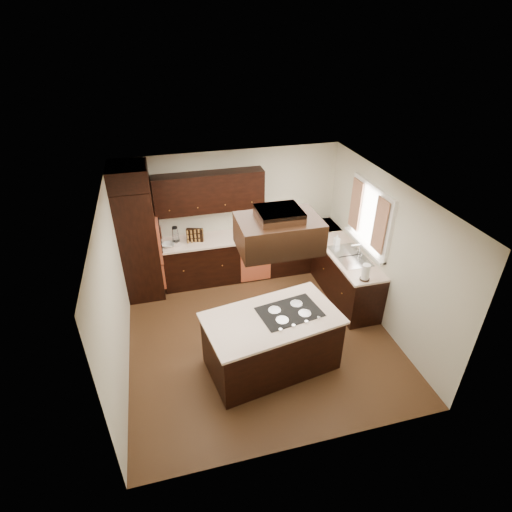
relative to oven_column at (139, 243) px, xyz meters
name	(u,v)px	position (x,y,z in m)	size (l,w,h in m)	color
floor	(259,334)	(1.78, -1.71, -1.07)	(4.20, 4.20, 0.02)	brown
ceiling	(260,193)	(1.78, -1.71, 1.45)	(4.20, 4.20, 0.02)	white
wall_back	(232,214)	(1.78, 0.40, 0.19)	(4.20, 0.02, 2.50)	beige
wall_front	(310,376)	(1.78, -3.81, 0.19)	(4.20, 0.02, 2.50)	beige
wall_left	(114,292)	(-0.33, -1.71, 0.19)	(0.02, 4.20, 2.50)	beige
wall_right	(385,253)	(3.88, -1.71, 0.19)	(0.02, 4.20, 2.50)	beige
oven_column	(139,243)	(0.00, 0.00, 0.00)	(0.65, 0.75, 2.12)	black
wall_oven_face	(159,238)	(0.35, 0.00, 0.06)	(0.05, 0.62, 0.78)	#D4603B
base_cabinets_back	(238,257)	(1.81, 0.09, -0.62)	(2.93, 0.60, 0.88)	black
base_cabinets_right	(339,268)	(3.58, -0.80, -0.62)	(0.60, 2.40, 0.88)	black
countertop_back	(237,237)	(1.81, 0.08, -0.16)	(2.93, 0.63, 0.04)	#FADDC7
countertop_right	(341,248)	(3.56, -0.80, -0.16)	(0.63, 2.40, 0.04)	#FADDC7
upper_cabinets	(209,192)	(1.34, 0.23, 0.75)	(2.00, 0.34, 0.72)	black
dishwasher_front	(256,264)	(2.10, -0.20, -0.66)	(0.60, 0.05, 0.72)	#D4603B
window_frame	(370,217)	(3.85, -1.16, 0.59)	(0.06, 1.32, 1.12)	white
window_pane	(371,217)	(3.87, -1.16, 0.59)	(0.00, 1.20, 1.00)	white
curtain_left	(380,226)	(3.79, -1.57, 0.64)	(0.02, 0.34, 0.90)	beige
curtain_right	(356,205)	(3.79, -0.74, 0.64)	(0.02, 0.34, 0.90)	beige
sink_rim	(350,256)	(3.58, -1.16, -0.14)	(0.52, 0.84, 0.01)	silver
island	(271,343)	(1.77, -2.41, -0.62)	(1.83, 1.00, 0.88)	black
island_top	(272,318)	(1.77, -2.41, -0.16)	(1.89, 1.06, 0.04)	#FADDC7
cooktop	(290,312)	(2.04, -2.36, -0.13)	(0.86, 0.58, 0.01)	black
range_hood	(278,233)	(1.88, -2.25, 1.10)	(1.05, 0.72, 0.42)	black
hood_duct	(279,214)	(1.88, -2.25, 1.38)	(0.55, 0.50, 0.13)	black
blender_base	(176,243)	(0.65, -0.01, -0.09)	(0.15, 0.15, 0.10)	silver
blender_pitcher	(175,235)	(0.65, -0.01, 0.09)	(0.13, 0.13, 0.26)	silver
spice_rack	(195,235)	(1.00, 0.08, -0.01)	(0.31, 0.08, 0.26)	black
mixing_bowl	(169,245)	(0.51, 0.00, -0.11)	(0.23, 0.23, 0.06)	white
soap_bottle	(337,240)	(3.51, -0.72, -0.03)	(0.09, 0.10, 0.21)	white
paper_towel	(366,272)	(3.47, -1.89, 0.00)	(0.13, 0.13, 0.28)	white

